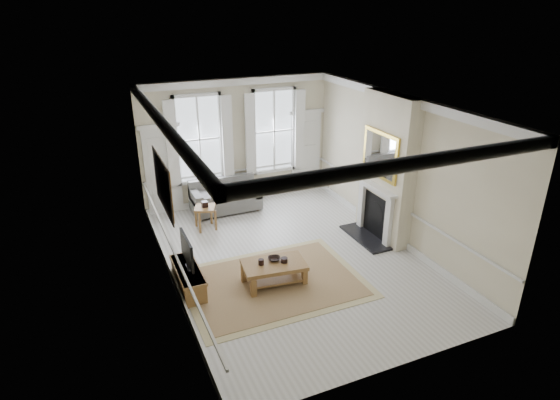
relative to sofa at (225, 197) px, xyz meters
name	(u,v)px	position (x,y,z in m)	size (l,w,h in m)	color
floor	(292,259)	(0.56, -3.11, -0.36)	(7.20, 7.20, 0.00)	#B7B5AD
ceiling	(294,104)	(0.56, -3.11, 3.04)	(7.20, 7.20, 0.00)	white
back_wall	(237,142)	(0.56, 0.49, 1.34)	(5.20, 5.20, 0.00)	beige
left_wall	(165,208)	(-2.04, -3.11, 1.34)	(7.20, 7.20, 0.00)	beige
right_wall	(398,170)	(3.16, -3.11, 1.34)	(7.20, 7.20, 0.00)	beige
window_left	(199,139)	(-0.49, 0.44, 1.54)	(1.26, 0.20, 2.20)	#B2BCC6
window_right	(274,131)	(1.61, 0.44, 1.54)	(1.26, 0.20, 2.20)	#B2BCC6
door_left	(163,172)	(-1.49, 0.45, 0.79)	(0.90, 0.08, 2.30)	silver
door_right	(306,153)	(2.61, 0.45, 0.79)	(0.90, 0.08, 2.30)	silver
painting	(163,184)	(-2.00, -2.81, 1.69)	(0.05, 1.66, 1.06)	#AB7D1D
chimney_breast	(386,168)	(2.99, -2.91, 1.34)	(0.35, 1.70, 3.38)	beige
hearth	(365,237)	(2.56, -2.91, -0.33)	(0.55, 1.50, 0.05)	black
fireplace	(375,209)	(2.76, -2.91, 0.38)	(0.21, 1.45, 1.33)	silver
mirror	(380,155)	(2.77, -2.91, 1.69)	(0.06, 1.26, 1.06)	gold
sofa	(225,197)	(0.00, 0.00, 0.00)	(1.80, 0.88, 0.85)	#595957
side_table	(205,211)	(-0.77, -0.88, 0.11)	(0.62, 0.62, 0.58)	brown
rug	(274,283)	(-0.17, -3.82, -0.34)	(3.50, 2.60, 0.02)	#96724D
coffee_table	(274,267)	(-0.17, -3.82, 0.03)	(1.31, 0.87, 0.46)	brown
ceramic_pot_a	(261,262)	(-0.42, -3.77, 0.16)	(0.11, 0.11, 0.11)	black
ceramic_pot_b	(284,260)	(0.03, -3.87, 0.16)	(0.14, 0.14, 0.10)	black
bowl	(274,259)	(-0.12, -3.72, 0.14)	(0.25, 0.25, 0.06)	black
tv_stand	(188,279)	(-1.78, -3.34, -0.13)	(0.41, 1.28, 0.46)	brown
tv	(187,250)	(-1.76, -3.34, 0.50)	(0.08, 0.90, 0.68)	black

